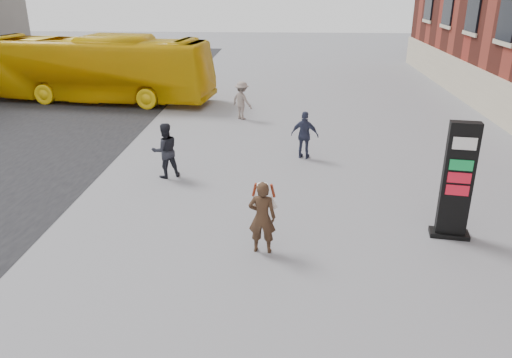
# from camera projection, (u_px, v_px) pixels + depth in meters

# --- Properties ---
(ground) EXTENTS (100.00, 100.00, 0.00)m
(ground) POSITION_uv_depth(u_px,v_px,m) (254.00, 252.00, 10.93)
(ground) COLOR #9E9EA3
(info_pylon) EXTENTS (0.93, 0.57, 2.73)m
(info_pylon) POSITION_uv_depth(u_px,v_px,m) (457.00, 181.00, 11.12)
(info_pylon) COLOR black
(info_pylon) RESTS_ON ground
(woman) EXTENTS (0.64, 0.59, 1.64)m
(woman) POSITION_uv_depth(u_px,v_px,m) (262.00, 216.00, 10.67)
(woman) COLOR #412A1D
(woman) RESTS_ON ground
(bus) EXTENTS (11.58, 4.09, 3.16)m
(bus) POSITION_uv_depth(u_px,v_px,m) (96.00, 69.00, 24.10)
(bus) COLOR #E5B50A
(bus) RESTS_ON road
(pedestrian_a) EXTENTS (1.01, 0.94, 1.67)m
(pedestrian_a) POSITION_uv_depth(u_px,v_px,m) (165.00, 150.00, 14.83)
(pedestrian_a) COLOR #21232A
(pedestrian_a) RESTS_ON ground
(pedestrian_b) EXTENTS (1.18, 1.12, 1.61)m
(pedestrian_b) POSITION_uv_depth(u_px,v_px,m) (242.00, 100.00, 21.16)
(pedestrian_b) COLOR gray
(pedestrian_b) RESTS_ON ground
(pedestrian_c) EXTENTS (1.00, 0.63, 1.58)m
(pedestrian_c) POSITION_uv_depth(u_px,v_px,m) (305.00, 135.00, 16.45)
(pedestrian_c) COLOR #2F344D
(pedestrian_c) RESTS_ON ground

